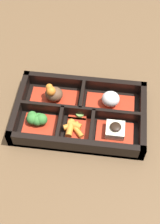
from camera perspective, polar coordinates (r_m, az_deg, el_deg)
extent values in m
plane|color=brown|center=(0.77, 0.00, -1.07)|extent=(3.00, 3.00, 0.00)
cube|color=black|center=(0.76, 0.00, -0.86)|extent=(0.31, 0.20, 0.01)
cube|color=black|center=(0.70, -0.92, -6.19)|extent=(0.31, 0.01, 0.04)
cube|color=black|center=(0.81, 0.80, 5.15)|extent=(0.31, 0.01, 0.04)
cube|color=black|center=(0.77, -11.02, 0.99)|extent=(0.01, 0.20, 0.04)
cube|color=black|center=(0.75, 11.32, -1.27)|extent=(0.01, 0.20, 0.04)
cube|color=black|center=(0.75, 0.00, -0.13)|extent=(0.28, 0.01, 0.04)
cube|color=black|center=(0.73, -3.64, -2.48)|extent=(0.01, 0.08, 0.04)
cube|color=black|center=(0.73, 2.18, -3.10)|extent=(0.01, 0.08, 0.04)
cube|color=black|center=(0.77, 0.38, 2.40)|extent=(0.01, 0.08, 0.04)
cube|color=#B22D19|center=(0.79, -4.69, 2.42)|extent=(0.12, 0.06, 0.01)
ellipsoid|color=brown|center=(0.77, -4.79, 3.29)|extent=(0.04, 0.04, 0.03)
sphere|color=orange|center=(0.76, -5.63, 4.53)|extent=(0.02, 0.02, 0.02)
sphere|color=orange|center=(0.75, -5.31, 3.83)|extent=(0.02, 0.02, 0.02)
cube|color=#B22D19|center=(0.78, 5.49, 1.41)|extent=(0.12, 0.06, 0.01)
ellipsoid|color=silver|center=(0.76, 5.62, 2.38)|extent=(0.04, 0.04, 0.04)
cube|color=#B22D19|center=(0.75, -7.32, -2.40)|extent=(0.08, 0.06, 0.01)
sphere|color=#387A33|center=(0.74, -7.56, -1.00)|extent=(0.02, 0.02, 0.02)
sphere|color=#387A33|center=(0.74, -8.53, -1.06)|extent=(0.03, 0.03, 0.03)
sphere|color=#387A33|center=(0.74, -8.71, -1.25)|extent=(0.03, 0.03, 0.03)
sphere|color=#387A33|center=(0.75, -8.74, -0.75)|extent=(0.02, 0.02, 0.02)
sphere|color=#387A33|center=(0.74, -7.79, -1.55)|extent=(0.03, 0.03, 0.03)
sphere|color=#387A33|center=(0.74, -7.05, -1.34)|extent=(0.03, 0.03, 0.03)
cube|color=#B22D19|center=(0.74, -0.73, -3.12)|extent=(0.05, 0.06, 0.01)
cylinder|color=orange|center=(0.72, -0.10, -3.45)|extent=(0.03, 0.04, 0.01)
cylinder|color=orange|center=(0.73, -1.01, -2.39)|extent=(0.04, 0.02, 0.02)
cylinder|color=orange|center=(0.73, -1.83, -2.95)|extent=(0.02, 0.04, 0.02)
cylinder|color=orange|center=(0.73, -1.67, -2.50)|extent=(0.04, 0.03, 0.01)
cube|color=#B22D19|center=(0.73, 6.33, -3.85)|extent=(0.09, 0.06, 0.01)
cube|color=beige|center=(0.72, 6.43, -3.31)|extent=(0.04, 0.04, 0.02)
ellipsoid|color=black|center=(0.71, 6.54, -2.69)|extent=(0.03, 0.03, 0.01)
cube|color=#B22D19|center=(0.76, -0.42, -0.50)|extent=(0.04, 0.03, 0.01)
cylinder|color=#75A84C|center=(0.76, 0.27, -0.01)|extent=(0.02, 0.02, 0.01)
cylinder|color=#75A84C|center=(0.75, 0.05, -0.53)|extent=(0.02, 0.02, 0.01)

